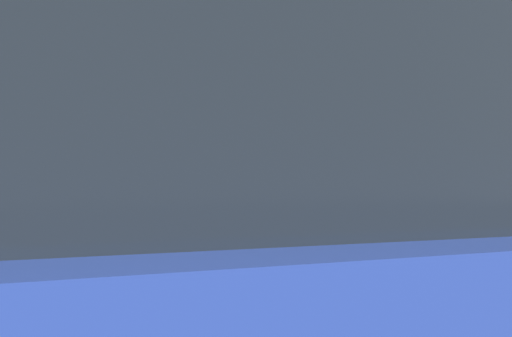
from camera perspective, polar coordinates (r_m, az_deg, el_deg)
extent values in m
cylinder|color=slate|center=(3.19, -6.42, -10.59)|extent=(0.07, 0.07, 1.12)
cylinder|color=#939699|center=(3.17, -6.37, 2.28)|extent=(0.17, 0.17, 0.30)
sphere|color=silver|center=(3.19, -6.36, 5.55)|extent=(0.17, 0.17, 0.17)
cube|color=black|center=(3.09, -5.83, 3.64)|extent=(0.10, 0.01, 0.07)
cube|color=white|center=(3.08, -5.83, 1.39)|extent=(0.10, 0.01, 0.09)
cylinder|color=brown|center=(3.61, 5.31, -11.77)|extent=(0.15, 0.15, 0.85)
cylinder|color=brown|center=(3.50, 2.62, -12.10)|extent=(0.15, 0.15, 0.85)
cube|color=gray|center=(3.51, 3.96, 0.14)|extent=(0.45, 0.24, 0.64)
sphere|color=beige|center=(3.55, 3.94, 7.16)|extent=(0.23, 0.23, 0.23)
cylinder|color=gray|center=(3.67, 7.36, 0.33)|extent=(0.09, 0.09, 0.60)
cylinder|color=gray|center=(3.19, 2.22, 3.04)|extent=(0.12, 0.53, 0.45)
cylinder|color=#2D7A38|center=(5.21, -15.75, -1.92)|extent=(24.00, 0.06, 0.06)
cylinder|color=#2D7A38|center=(5.23, -15.81, -7.06)|extent=(24.00, 0.05, 0.05)
cylinder|color=#2D7A38|center=(5.24, -15.81, -7.63)|extent=(0.06, 0.06, 1.04)
cylinder|color=#2D7A38|center=(6.00, 3.33, -6.99)|extent=(0.06, 0.06, 1.04)
cylinder|color=#2D7A38|center=(7.25, 16.98, -6.06)|extent=(0.06, 0.06, 1.04)
cube|color=#ADA38E|center=(7.49, -19.60, -0.52)|extent=(32.00, 0.50, 2.75)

